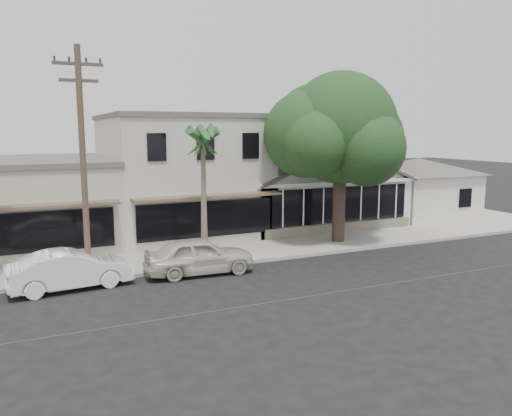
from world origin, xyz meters
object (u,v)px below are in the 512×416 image
car_0 (199,256)px  car_1 (70,270)px  utility_pole (83,159)px  shade_tree (337,131)px

car_0 → car_1: 5.00m
car_0 → car_1: car_0 is taller
utility_pole → shade_tree: 12.73m
utility_pole → car_0: bearing=-10.9°
utility_pole → car_0: utility_pole is taller
utility_pole → car_0: 5.93m
car_1 → shade_tree: size_ratio=0.50×
car_0 → shade_tree: size_ratio=0.51×
utility_pole → shade_tree: size_ratio=1.02×
car_0 → car_1: (-5.00, 0.10, -0.03)m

